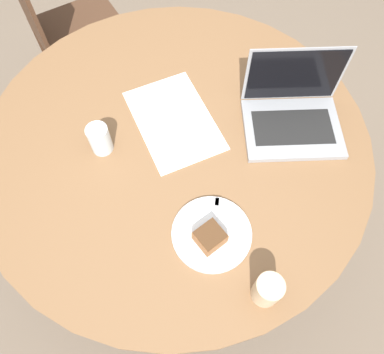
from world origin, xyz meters
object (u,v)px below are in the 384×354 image
(chair, at_px, (66,31))
(plate, at_px, (212,234))
(coffee_glass, at_px, (267,290))
(laptop, at_px, (293,115))

(chair, bearing_deg, plate, -0.16)
(plate, bearing_deg, coffee_glass, -174.29)
(chair, bearing_deg, coffee_glass, 1.04)
(plate, xyz_separation_m, laptop, (0.18, -0.46, 0.04))
(chair, relative_size, plate, 3.98)
(plate, height_order, laptop, laptop)
(plate, bearing_deg, chair, -2.75)
(chair, distance_m, coffee_glass, 1.57)
(plate, distance_m, coffee_glass, 0.22)
(chair, bearing_deg, laptop, 21.50)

